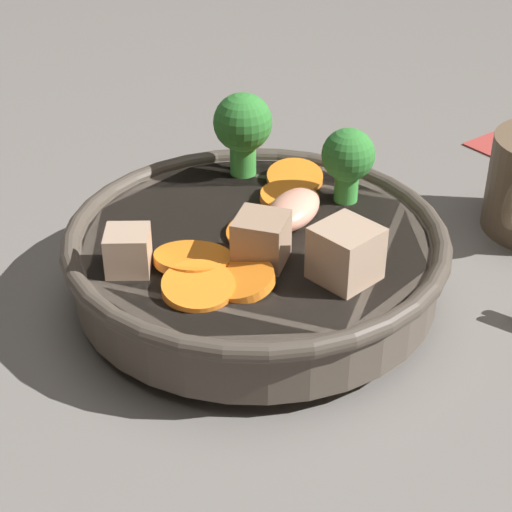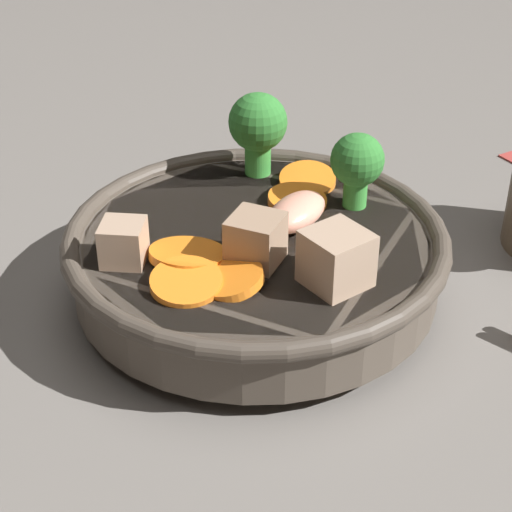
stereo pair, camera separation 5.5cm
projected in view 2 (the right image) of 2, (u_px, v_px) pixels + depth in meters
name	position (u px, v px, depth m)	size (l,w,h in m)	color
ground_plane	(256.00, 297.00, 0.57)	(3.00, 3.00, 0.00)	slate
stirfry_bowl	(258.00, 250.00, 0.55)	(0.25, 0.25, 0.11)	#51473D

